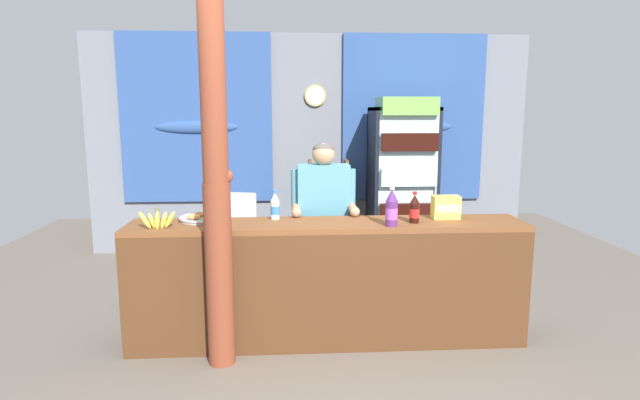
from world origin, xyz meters
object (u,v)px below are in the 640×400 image
(soda_bottle_cola, at_px, (415,210))
(soda_bottle_grape_soda, at_px, (392,209))
(shopkeeper, at_px, (323,209))
(snack_box_instant_noodle, at_px, (446,207))
(drink_fridge, at_px, (403,173))
(soda_bottle_water, at_px, (275,207))
(banana_bunch, at_px, (157,220))
(pastry_tray, at_px, (204,218))
(plastic_lawn_chair, at_px, (236,226))
(bottle_shelf_rack, at_px, (328,207))
(stall_counter, at_px, (329,274))
(timber_post, at_px, (217,191))

(soda_bottle_cola, bearing_deg, soda_bottle_grape_soda, -153.26)
(shopkeeper, distance_m, snack_box_instant_noodle, 1.02)
(drink_fridge, relative_size, shopkeeper, 1.27)
(soda_bottle_grape_soda, distance_m, soda_bottle_water, 0.91)
(banana_bunch, bearing_deg, snack_box_instant_noodle, 5.83)
(soda_bottle_grape_soda, bearing_deg, pastry_tray, 168.19)
(plastic_lawn_chair, distance_m, soda_bottle_cola, 2.60)
(drink_fridge, bearing_deg, soda_bottle_grape_soda, -104.54)
(bottle_shelf_rack, bearing_deg, pastry_tray, -117.22)
(soda_bottle_cola, bearing_deg, banana_bunch, -177.49)
(stall_counter, bearing_deg, shopkeeper, 90.01)
(stall_counter, bearing_deg, banana_bunch, -178.60)
(shopkeeper, bearing_deg, pastry_tray, -161.12)
(drink_fridge, xyz_separation_m, bottle_shelf_rack, (-0.87, 0.21, -0.44))
(drink_fridge, height_order, snack_box_instant_noodle, drink_fridge)
(bottle_shelf_rack, relative_size, soda_bottle_water, 5.15)
(drink_fridge, relative_size, plastic_lawn_chair, 2.26)
(timber_post, relative_size, pastry_tray, 6.79)
(soda_bottle_water, xyz_separation_m, banana_bunch, (-0.84, -0.28, -0.04))
(shopkeeper, xyz_separation_m, soda_bottle_water, (-0.40, -0.33, 0.09))
(drink_fridge, relative_size, snack_box_instant_noodle, 9.22)
(timber_post, height_order, banana_bunch, timber_post)
(shopkeeper, bearing_deg, soda_bottle_cola, -38.53)
(bottle_shelf_rack, xyz_separation_m, snack_box_instant_noodle, (0.75, -2.27, 0.41))
(timber_post, xyz_separation_m, plastic_lawn_chair, (-0.12, 2.28, -0.76))
(timber_post, xyz_separation_m, bottle_shelf_rack, (0.97, 2.68, -0.63))
(drink_fridge, height_order, shopkeeper, drink_fridge)
(shopkeeper, bearing_deg, drink_fridge, 57.83)
(timber_post, relative_size, plastic_lawn_chair, 3.04)
(plastic_lawn_chair, relative_size, soda_bottle_cola, 3.58)
(banana_bunch, bearing_deg, timber_post, -22.93)
(stall_counter, xyz_separation_m, soda_bottle_cola, (0.66, 0.05, 0.48))
(soda_bottle_cola, bearing_deg, drink_fridge, 79.68)
(drink_fridge, height_order, pastry_tray, drink_fridge)
(snack_box_instant_noodle, height_order, pastry_tray, snack_box_instant_noodle)
(timber_post, xyz_separation_m, soda_bottle_cola, (1.44, 0.28, -0.20))
(shopkeeper, relative_size, pastry_tray, 3.96)
(drink_fridge, xyz_separation_m, plastic_lawn_chair, (-1.96, -0.20, -0.57))
(shopkeeper, distance_m, soda_bottle_water, 0.53)
(bottle_shelf_rack, bearing_deg, soda_bottle_cola, -78.94)
(soda_bottle_cola, height_order, soda_bottle_water, soda_bottle_cola)
(timber_post, bearing_deg, soda_bottle_water, 50.88)
(timber_post, distance_m, soda_bottle_grape_soda, 1.27)
(timber_post, height_order, soda_bottle_cola, timber_post)
(drink_fridge, relative_size, banana_bunch, 6.92)
(plastic_lawn_chair, bearing_deg, soda_bottle_grape_soda, -57.07)
(stall_counter, distance_m, banana_bunch, 1.32)
(stall_counter, xyz_separation_m, timber_post, (-0.79, -0.22, 0.68))
(stall_counter, distance_m, pastry_tray, 1.06)
(drink_fridge, bearing_deg, shopkeeper, -122.17)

